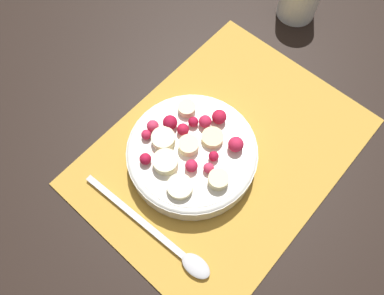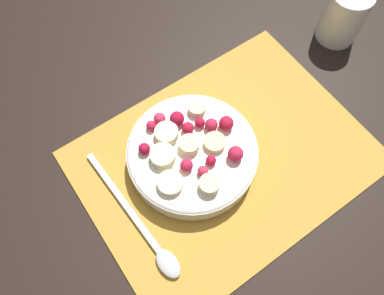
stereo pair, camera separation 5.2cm
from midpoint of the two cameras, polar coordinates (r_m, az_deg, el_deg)
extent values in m
plane|color=black|center=(0.57, 2.19, -0.91)|extent=(3.00, 3.00, 0.00)
cube|color=gold|center=(0.57, 2.20, -0.78)|extent=(0.42, 0.31, 0.01)
cylinder|color=silver|center=(0.54, -2.73, -1.42)|extent=(0.19, 0.19, 0.03)
torus|color=silver|center=(0.53, -2.78, -0.89)|extent=(0.19, 0.19, 0.01)
cylinder|color=white|center=(0.53, -2.80, -0.69)|extent=(0.17, 0.17, 0.00)
cylinder|color=beige|center=(0.52, -3.36, 0.01)|extent=(0.03, 0.03, 0.01)
cylinder|color=#F4EAB7|center=(0.53, -7.18, 0.99)|extent=(0.04, 0.04, 0.01)
cylinder|color=beige|center=(0.53, 0.35, 1.19)|extent=(0.03, 0.03, 0.01)
cylinder|color=#F4EAB7|center=(0.51, -6.93, -2.50)|extent=(0.05, 0.05, 0.01)
cylinder|color=#F4EAB7|center=(0.50, -5.21, -6.00)|extent=(0.04, 0.04, 0.01)
cylinder|color=beige|center=(0.55, -3.78, 5.42)|extent=(0.03, 0.03, 0.01)
cylinder|color=beige|center=(0.50, 1.08, -5.24)|extent=(0.04, 0.04, 0.01)
sphere|color=#DB3356|center=(0.51, -0.37, -3.46)|extent=(0.01, 0.01, 0.01)
sphere|color=#D12347|center=(0.52, 3.65, -0.06)|extent=(0.02, 0.02, 0.02)
sphere|color=#B21433|center=(0.54, -2.55, 3.65)|extent=(0.01, 0.01, 0.01)
sphere|color=#D12347|center=(0.54, -0.60, 3.85)|extent=(0.02, 0.02, 0.02)
sphere|color=#B21433|center=(0.52, -9.97, -2.03)|extent=(0.02, 0.02, 0.02)
sphere|color=#D12347|center=(0.51, -3.02, -3.12)|extent=(0.02, 0.02, 0.02)
sphere|color=red|center=(0.54, 1.41, 4.41)|extent=(0.02, 0.02, 0.02)
sphere|color=red|center=(0.53, -4.17, 2.49)|extent=(0.02, 0.02, 0.02)
sphere|color=#B21433|center=(0.54, -6.13, 3.53)|extent=(0.02, 0.02, 0.02)
sphere|color=#B21433|center=(0.51, 0.46, -1.65)|extent=(0.01, 0.01, 0.01)
sphere|color=#DB3356|center=(0.54, -8.75, 2.97)|extent=(0.02, 0.02, 0.02)
sphere|color=#D12347|center=(0.54, -9.75, 1.66)|extent=(0.01, 0.01, 0.01)
cube|color=silver|center=(0.54, -11.58, -10.40)|extent=(0.02, 0.18, 0.00)
ellipsoid|color=silver|center=(0.51, -2.44, -17.93)|extent=(0.03, 0.04, 0.01)
camera|label=1|loc=(0.03, -92.88, -6.11)|focal=35.00mm
camera|label=2|loc=(0.03, 87.12, 6.11)|focal=35.00mm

